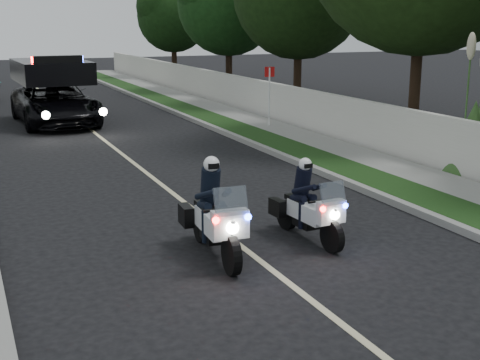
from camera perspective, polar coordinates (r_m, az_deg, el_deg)
The scene contains 15 objects.
ground at distance 11.82m, azimuth -0.62°, elevation -5.31°, with size 120.00×120.00×0.00m, color black.
curb_right at distance 22.30m, azimuth -0.95°, elevation 4.04°, with size 0.20×60.00×0.15m, color gray.
grass_verge at distance 22.57m, azimuth 0.70°, elevation 4.17°, with size 1.20×60.00×0.16m, color #193814.
sidewalk_right at distance 23.13m, azimuth 3.64°, elevation 4.38°, with size 1.40×60.00×0.16m, color gray.
property_wall at distance 23.50m, azimuth 5.85°, elevation 6.14°, with size 0.22×60.00×1.50m, color beige.
lane_marking at distance 21.10m, azimuth -11.29°, elevation 3.01°, with size 0.12×50.00×0.01m, color #BFB78C.
police_moto_left at distance 11.04m, azimuth -2.22°, elevation -6.72°, with size 0.70×2.01×1.71m, color silver, non-canonical shape.
police_moto_right at distance 11.90m, azimuth 5.93°, elevation -5.25°, with size 0.62×1.77×1.51m, color silver, non-canonical shape.
police_suv at distance 25.97m, azimuth -15.85°, elevation 4.75°, with size 2.70×5.83×2.83m, color black.
sign_post at distance 23.79m, azimuth 2.56°, elevation 4.47°, with size 0.37×0.37×2.34m, color red, non-canonical shape.
pampas_mid at distance 17.74m, azimuth 19.57°, elevation 0.42°, with size 1.50×1.50×4.28m, color beige, non-canonical shape.
tree_right_b at distance 22.36m, azimuth 14.85°, elevation 3.41°, with size 7.64×7.64×12.74m, color #234216, non-canonical shape.
tree_right_c at distance 30.28m, azimuth 5.02°, elevation 6.46°, with size 5.95×5.95×9.91m, color #193611, non-canonical shape.
tree_right_d at distance 36.16m, azimuth -0.97°, elevation 7.71°, with size 5.51×5.51×9.18m, color #1A4316, non-canonical shape.
tree_right_e at distance 45.39m, azimuth -5.77°, elevation 8.90°, with size 4.85×4.85×8.08m, color black, non-canonical shape.
Camera 1 is at (-4.35, -10.28, 3.88)m, focal length 48.49 mm.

